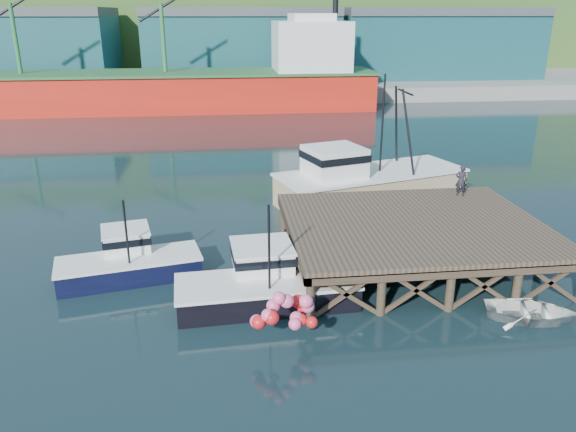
{
  "coord_description": "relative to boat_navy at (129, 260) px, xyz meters",
  "views": [
    {
      "loc": [
        -3.37,
        -24.01,
        11.43
      ],
      "look_at": [
        -0.3,
        2.0,
        1.93
      ],
      "focal_mm": 35.0,
      "sensor_mm": 36.0,
      "label": 1
    }
  ],
  "objects": [
    {
      "name": "far_quay",
      "position": [
        7.86,
        69.92,
        0.2
      ],
      "size": [
        160.0,
        40.0,
        2.0
      ],
      "primitive_type": "cube",
      "color": "gray",
      "rests_on": "ground"
    },
    {
      "name": "boat_black",
      "position": [
        6.04,
        -3.09,
        0.05
      ],
      "size": [
        7.65,
        6.42,
        4.63
      ],
      "rotation": [
        0.0,
        0.0,
        0.07
      ],
      "color": "black",
      "rests_on": "ground"
    },
    {
      "name": "hillside",
      "position": [
        7.86,
        99.92,
        10.2
      ],
      "size": [
        220.0,
        50.0,
        22.0
      ],
      "primitive_type": "cube",
      "color": "#2D511E",
      "rests_on": "ground"
    },
    {
      "name": "ground",
      "position": [
        7.86,
        -0.08,
        -0.8
      ],
      "size": [
        300.0,
        300.0,
        0.0
      ],
      "primitive_type": "plane",
      "color": "black",
      "rests_on": "ground"
    },
    {
      "name": "warehouse_right",
      "position": [
        37.86,
        64.92,
        5.7
      ],
      "size": [
        30.0,
        16.0,
        9.0
      ],
      "primitive_type": "cube",
      "color": "#1A5058",
      "rests_on": "far_quay"
    },
    {
      "name": "warehouse_mid",
      "position": [
        7.86,
        64.92,
        5.7
      ],
      "size": [
        28.0,
        16.0,
        9.0
      ],
      "primitive_type": "cube",
      "color": "#1A5058",
      "rests_on": "far_quay"
    },
    {
      "name": "cargo_ship",
      "position": [
        -0.61,
        47.92,
        2.51
      ],
      "size": [
        55.5,
        10.0,
        13.75
      ],
      "color": "red",
      "rests_on": "ground"
    },
    {
      "name": "trawler",
      "position": [
        13.44,
        9.17,
        0.86
      ],
      "size": [
        12.73,
        7.6,
        8.04
      ],
      "rotation": [
        0.0,
        0.0,
        0.3
      ],
      "color": "tan",
      "rests_on": "ground"
    },
    {
      "name": "dockworker",
      "position": [
        17.13,
        3.56,
        2.16
      ],
      "size": [
        0.69,
        0.55,
        1.68
      ],
      "primitive_type": "imported",
      "rotation": [
        0.0,
        0.0,
        2.88
      ],
      "color": "black",
      "rests_on": "wharf"
    },
    {
      "name": "warehouse_left",
      "position": [
        -27.14,
        64.92,
        5.7
      ],
      "size": [
        32.0,
        16.0,
        9.0
      ],
      "primitive_type": "cube",
      "color": "#1A5058",
      "rests_on": "far_quay"
    },
    {
      "name": "boat_navy",
      "position": [
        0.0,
        0.0,
        0.0
      ],
      "size": [
        6.69,
        4.14,
        3.98
      ],
      "rotation": [
        0.0,
        0.0,
        0.21
      ],
      "color": "black",
      "rests_on": "ground"
    },
    {
      "name": "dinghy",
      "position": [
        16.31,
        -5.88,
        -0.43
      ],
      "size": [
        4.15,
        3.5,
        0.73
      ],
      "primitive_type": "imported",
      "rotation": [
        0.0,
        0.0,
        1.26
      ],
      "color": "white",
      "rests_on": "ground"
    },
    {
      "name": "wharf",
      "position": [
        13.36,
        -0.27,
        1.14
      ],
      "size": [
        12.0,
        10.0,
        2.62
      ],
      "color": "brown",
      "rests_on": "ground"
    }
  ]
}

